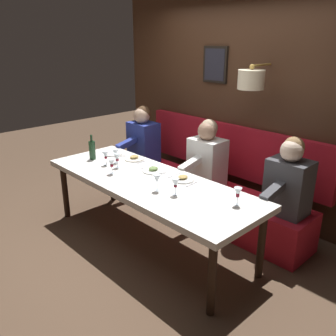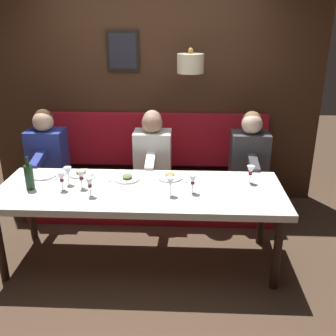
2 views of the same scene
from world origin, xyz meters
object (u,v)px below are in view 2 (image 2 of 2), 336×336
object	(u,v)px
diner_near	(153,149)
wine_glass_5	(81,176)
wine_bottle	(29,177)
dining_table	(140,195)
wine_glass_6	(193,180)
wine_glass_2	(251,171)
diner_nearest	(250,150)
diner_middle	(46,147)
wine_glass_1	(62,177)
wine_glass_0	(170,182)
wine_glass_3	(90,183)
wine_glass_4	(68,172)

from	to	relation	value
diner_near	wine_glass_5	distance (m)	1.05
wine_glass_5	wine_bottle	world-z (taller)	wine_bottle
dining_table	wine_glass_6	distance (m)	0.50
wine_glass_2	diner_nearest	bearing A→B (deg)	-8.00
diner_near	wine_glass_2	bearing A→B (deg)	-126.59
wine_glass_6	dining_table	bearing A→B (deg)	82.57
diner_middle	wine_glass_6	distance (m)	1.85
wine_glass_2	wine_glass_5	bearing A→B (deg)	97.09
wine_glass_1	wine_bottle	distance (m)	0.29
diner_nearest	wine_bottle	world-z (taller)	diner_nearest
wine_glass_0	wine_glass_2	distance (m)	0.77
diner_nearest	wine_glass_0	world-z (taller)	diner_nearest
wine_glass_0	wine_glass_1	bearing A→B (deg)	85.93
wine_glass_0	wine_glass_3	xyz separation A→B (m)	(-0.04, 0.68, -0.00)
wine_glass_2	wine_glass_3	xyz separation A→B (m)	(-0.34, 1.39, 0.00)
dining_table	diner_middle	world-z (taller)	diner_middle
wine_glass_3	wine_glass_4	xyz separation A→B (m)	(0.24, 0.25, 0.00)
wine_glass_0	wine_glass_3	distance (m)	0.68
diner_nearest	wine_bottle	size ratio (longest dim) A/B	2.64
wine_glass_5	wine_glass_1	bearing A→B (deg)	105.45
wine_glass_5	wine_bottle	distance (m)	0.45
wine_glass_0	wine_glass_1	world-z (taller)	same
wine_glass_2	wine_glass_5	world-z (taller)	same
diner_middle	wine_glass_1	distance (m)	1.04
wine_glass_3	wine_glass_5	world-z (taller)	same
diner_near	wine_glass_5	world-z (taller)	diner_near
diner_nearest	wine_glass_0	bearing A→B (deg)	141.00
wine_glass_2	wine_bottle	xyz separation A→B (m)	(-0.23, 1.95, 0.00)
dining_table	diner_middle	distance (m)	1.44
diner_middle	wine_glass_4	distance (m)	0.94
wine_glass_0	wine_glass_6	world-z (taller)	same
diner_nearest	wine_glass_3	xyz separation A→B (m)	(-1.05, 1.49, 0.04)
wine_glass_2	diner_middle	bearing A→B (deg)	71.63
dining_table	wine_glass_1	world-z (taller)	wine_glass_1
diner_middle	wine_glass_5	world-z (taller)	diner_middle
dining_table	diner_middle	bearing A→B (deg)	52.09
wine_glass_0	wine_glass_1	size ratio (longest dim) A/B	1.00
diner_middle	wine_glass_6	bearing A→B (deg)	-120.56
diner_near	wine_glass_0	size ratio (longest dim) A/B	4.82
wine_glass_4	wine_glass_2	bearing A→B (deg)	-86.27
wine_glass_1	wine_glass_6	bearing A→B (deg)	-90.33
dining_table	wine_bottle	bearing A→B (deg)	93.04
wine_glass_6	wine_glass_2	bearing A→B (deg)	-65.67
diner_nearest	diner_middle	bearing A→B (deg)	90.00
diner_nearest	wine_glass_3	world-z (taller)	diner_nearest
dining_table	diner_near	bearing A→B (deg)	-2.58
diner_middle	wine_glass_5	bearing A→B (deg)	-145.15
dining_table	wine_bottle	distance (m)	0.98
wine_glass_1	wine_bottle	xyz separation A→B (m)	(0.00, 0.29, 0.00)
diner_middle	wine_glass_2	xyz separation A→B (m)	(-0.70, -2.12, 0.04)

